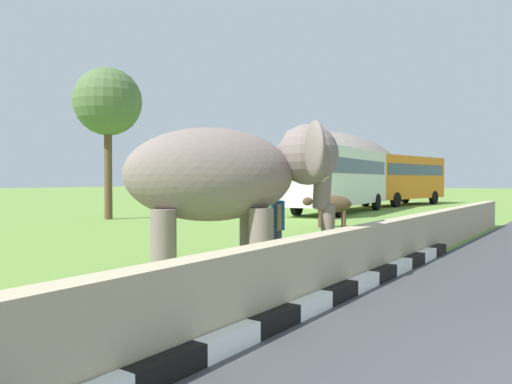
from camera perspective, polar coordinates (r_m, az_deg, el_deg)
striped_curb at (r=5.72m, az=-0.32°, el=-15.91°), size 16.20×0.20×0.24m
barrier_parapet at (r=7.74m, az=8.09°, el=-8.43°), size 28.00×0.36×1.00m
elephant at (r=8.96m, az=-3.07°, el=1.77°), size 3.87×3.79×2.89m
person_handler at (r=9.93m, az=2.54°, el=-3.77°), size 0.55×0.47×1.66m
bus_white at (r=27.49m, az=9.77°, el=1.94°), size 10.10×3.41×3.50m
bus_orange at (r=36.92m, az=16.58°, el=1.76°), size 9.52×3.84×3.50m
cow_near at (r=18.94m, az=8.73°, el=-1.48°), size 1.42×1.79×1.23m
tree_distant at (r=23.84m, az=-16.93°, el=9.94°), size 3.12×3.12×7.00m
hill_east at (r=66.90m, az=8.57°, el=-0.16°), size 25.39×20.31×16.58m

